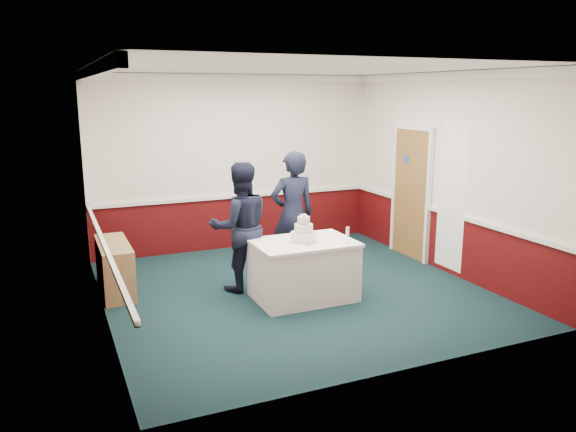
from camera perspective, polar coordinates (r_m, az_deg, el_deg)
name	(u,v)px	position (r m, az deg, el deg)	size (l,w,h in m)	color
ground	(295,291)	(7.87, 0.67, -7.61)	(5.00, 5.00, 0.00)	#122B2D
room_shell	(282,145)	(8.01, -0.57, 7.21)	(5.00, 5.00, 3.00)	silver
sideboard	(115,268)	(8.07, -17.17, -5.03)	(0.41, 1.20, 0.70)	#A1844E
cake_table	(303,269)	(7.48, 1.57, -5.45)	(1.32, 0.92, 0.79)	white
wedding_cake	(304,233)	(7.34, 1.59, -1.74)	(0.35, 0.35, 0.36)	white
cake_knife	(308,245)	(7.18, 2.05, -2.96)	(0.01, 0.22, 0.01)	silver
champagne_flute	(348,232)	(7.31, 6.08, -1.64)	(0.05, 0.05, 0.21)	silver
person_man	(240,227)	(7.71, -4.85, -1.12)	(0.87, 0.68, 1.79)	black
person_woman	(293,215)	(8.25, 0.47, 0.14)	(0.68, 0.45, 1.88)	black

